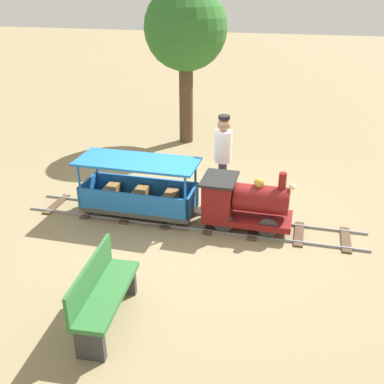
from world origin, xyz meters
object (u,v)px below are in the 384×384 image
at_px(passenger_car, 139,193).
at_px(oak_tree_near, 186,31).
at_px(locomotive, 242,201).
at_px(conductor_person, 223,153).
at_px(park_bench, 103,293).

height_order(passenger_car, oak_tree_near, oak_tree_near).
bearing_deg(locomotive, conductor_person, -150.10).
relative_size(passenger_car, conductor_person, 1.23).
xyz_separation_m(locomotive, passenger_car, (0.00, -1.75, -0.06)).
distance_m(locomotive, park_bench, 2.89).
height_order(passenger_car, park_bench, passenger_car).
height_order(passenger_car, conductor_person, conductor_person).
relative_size(conductor_person, oak_tree_near, 0.44).
relative_size(park_bench, oak_tree_near, 0.36).
bearing_deg(oak_tree_near, locomotive, 26.37).
xyz_separation_m(locomotive, oak_tree_near, (-4.03, -2.00, 2.15)).
height_order(conductor_person, park_bench, conductor_person).
distance_m(park_bench, oak_tree_near, 7.06).
distance_m(passenger_car, oak_tree_near, 4.61).
relative_size(locomotive, park_bench, 1.09).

